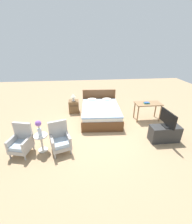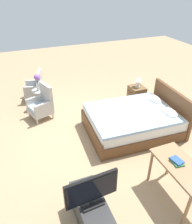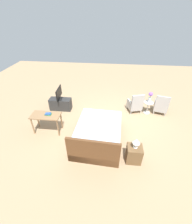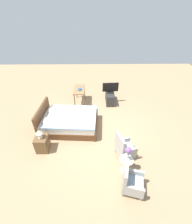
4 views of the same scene
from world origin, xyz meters
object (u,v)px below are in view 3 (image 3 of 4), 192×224
(side_table, at_px, (148,106))
(nightstand, at_px, (134,154))
(armchair_by_window_left, at_px, (161,106))
(table_lamp, at_px, (136,142))
(bed, at_px, (98,134))
(tv_flatscreen, at_px, (59,94))
(book_stack, at_px, (48,114))
(armchair_by_window_right, at_px, (135,104))
(flower_vase, at_px, (150,96))
(vanity_desk, at_px, (46,117))
(tv_stand, at_px, (61,104))

(side_table, distance_m, nightstand, 2.79)
(armchair_by_window_left, bearing_deg, table_lamp, 62.37)
(armchair_by_window_left, bearing_deg, bed, 37.57)
(tv_flatscreen, relative_size, book_stack, 3.15)
(nightstand, bearing_deg, armchair_by_window_right, -96.60)
(armchair_by_window_left, bearing_deg, flower_vase, 4.02)
(tv_flatscreen, distance_m, vanity_desk, 1.52)
(bed, xyz_separation_m, nightstand, (-1.14, 0.73, -0.01))
(armchair_by_window_left, bearing_deg, book_stack, 20.36)
(bed, relative_size, book_stack, 9.23)
(table_lamp, bearing_deg, side_table, -107.93)
(bed, height_order, book_stack, bed)
(armchair_by_window_right, bearing_deg, armchair_by_window_left, 179.95)
(armchair_by_window_right, height_order, side_table, armchair_by_window_right)
(nightstand, xyz_separation_m, tv_stand, (3.03, -2.54, -0.01))
(tv_stand, distance_m, tv_flatscreen, 0.54)
(armchair_by_window_right, bearing_deg, nightstand, 83.40)
(bed, xyz_separation_m, table_lamp, (-1.14, 0.73, 0.48))
(flower_vase, height_order, nightstand, flower_vase)
(flower_vase, height_order, tv_flatscreen, tv_flatscreen)
(bed, relative_size, table_lamp, 6.80)
(tv_flatscreen, height_order, book_stack, tv_flatscreen)
(table_lamp, distance_m, tv_stand, 3.99)
(side_table, distance_m, vanity_desk, 4.25)
(side_table, bearing_deg, tv_flatscreen, 1.69)
(nightstand, distance_m, tv_stand, 3.95)
(tv_flatscreen, relative_size, vanity_desk, 0.74)
(side_table, relative_size, tv_flatscreen, 0.71)
(bed, xyz_separation_m, armchair_by_window_right, (-1.46, -1.96, 0.08))
(tv_flatscreen, bearing_deg, bed, 136.22)
(table_lamp, bearing_deg, vanity_desk, -18.69)
(nightstand, distance_m, tv_flatscreen, 3.99)
(armchair_by_window_left, xyz_separation_m, armchair_by_window_right, (1.10, -0.00, 0.00))
(flower_vase, bearing_deg, tv_stand, 1.69)
(bed, relative_size, armchair_by_window_right, 2.44)
(nightstand, distance_m, vanity_desk, 3.25)
(nightstand, relative_size, tv_flatscreen, 0.74)
(side_table, height_order, nightstand, nightstand)
(vanity_desk, bearing_deg, side_table, -157.55)
(armchair_by_window_left, relative_size, book_stack, 3.79)
(book_stack, bearing_deg, armchair_by_window_right, -153.63)
(side_table, bearing_deg, book_stack, 22.51)
(table_lamp, relative_size, book_stack, 1.36)
(flower_vase, distance_m, tv_stand, 3.93)
(armchair_by_window_right, relative_size, book_stack, 3.79)
(tv_stand, bearing_deg, armchair_by_window_left, -178.02)
(flower_vase, height_order, vanity_desk, flower_vase)
(nightstand, bearing_deg, side_table, -107.94)
(vanity_desk, xyz_separation_m, book_stack, (-0.09, -0.03, 0.14))
(side_table, bearing_deg, table_lamp, 72.07)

